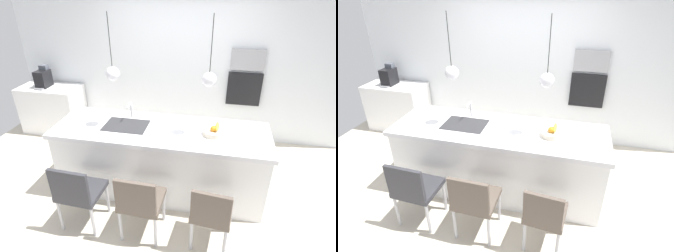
{
  "view_description": "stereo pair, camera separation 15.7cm",
  "coord_description": "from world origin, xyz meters",
  "views": [
    {
      "loc": [
        0.68,
        -2.9,
        2.56
      ],
      "look_at": [
        0.1,
        0.0,
        0.99
      ],
      "focal_mm": 28.68,
      "sensor_mm": 36.0,
      "label": 1
    },
    {
      "loc": [
        0.83,
        -2.86,
        2.56
      ],
      "look_at": [
        0.1,
        0.0,
        0.99
      ],
      "focal_mm": 28.68,
      "sensor_mm": 36.0,
      "label": 2
    }
  ],
  "objects": [
    {
      "name": "sink_basin",
      "position": [
        -0.45,
        0.0,
        0.94
      ],
      "size": [
        0.56,
        0.4,
        0.02
      ],
      "primitive_type": "cube",
      "color": "#2D2D30",
      "rests_on": "kitchen_island"
    },
    {
      "name": "chair_near",
      "position": [
        -0.76,
        -0.83,
        0.51
      ],
      "size": [
        0.48,
        0.46,
        0.88
      ],
      "color": "#333338",
      "rests_on": "ground"
    },
    {
      "name": "back_wall",
      "position": [
        0.0,
        1.65,
        1.3
      ],
      "size": [
        6.0,
        0.1,
        2.6
      ],
      "primitive_type": "cube",
      "color": "white",
      "rests_on": "ground"
    },
    {
      "name": "chair_far",
      "position": [
        0.72,
        -0.83,
        0.48
      ],
      "size": [
        0.45,
        0.45,
        0.83
      ],
      "color": "brown",
      "rests_on": "ground"
    },
    {
      "name": "kitchen_island",
      "position": [
        0.0,
        0.0,
        0.47
      ],
      "size": [
        2.72,
        0.89,
        0.94
      ],
      "color": "white",
      "rests_on": "ground"
    },
    {
      "name": "faucet",
      "position": [
        -0.45,
        0.21,
        1.09
      ],
      "size": [
        0.02,
        0.17,
        0.22
      ],
      "color": "silver",
      "rests_on": "kitchen_island"
    },
    {
      "name": "side_counter",
      "position": [
        -2.4,
        1.28,
        0.44
      ],
      "size": [
        1.1,
        0.6,
        0.88
      ],
      "primitive_type": "cube",
      "color": "white",
      "rests_on": "ground"
    },
    {
      "name": "pendant_light_right",
      "position": [
        0.57,
        0.0,
        1.63
      ],
      "size": [
        0.17,
        0.17,
        0.77
      ],
      "color": "silver"
    },
    {
      "name": "microwave",
      "position": [
        1.1,
        1.58,
        1.49
      ],
      "size": [
        0.54,
        0.08,
        0.34
      ],
      "primitive_type": "cube",
      "color": "#9E9EA3",
      "rests_on": "back_wall"
    },
    {
      "name": "oven",
      "position": [
        1.1,
        1.58,
        0.99
      ],
      "size": [
        0.56,
        0.08,
        0.56
      ],
      "primitive_type": "cube",
      "color": "black",
      "rests_on": "back_wall"
    },
    {
      "name": "pendant_light_left",
      "position": [
        -0.57,
        0.0,
        1.63
      ],
      "size": [
        0.17,
        0.17,
        0.77
      ],
      "color": "silver"
    },
    {
      "name": "fruit_bowl",
      "position": [
        0.67,
        -0.02,
        0.99
      ],
      "size": [
        0.25,
        0.25,
        0.14
      ],
      "color": "beige",
      "rests_on": "kitchen_island"
    },
    {
      "name": "floor",
      "position": [
        0.0,
        0.0,
        0.0
      ],
      "size": [
        6.6,
        6.6,
        0.0
      ],
      "primitive_type": "plane",
      "color": "beige",
      "rests_on": "ground"
    },
    {
      "name": "coffee_machine",
      "position": [
        -2.48,
        1.28,
        1.04
      ],
      "size": [
        0.2,
        0.35,
        0.38
      ],
      "color": "black",
      "rests_on": "side_counter"
    },
    {
      "name": "chair_middle",
      "position": [
        -0.04,
        -0.83,
        0.5
      ],
      "size": [
        0.46,
        0.45,
        0.87
      ],
      "color": "brown",
      "rests_on": "ground"
    }
  ]
}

